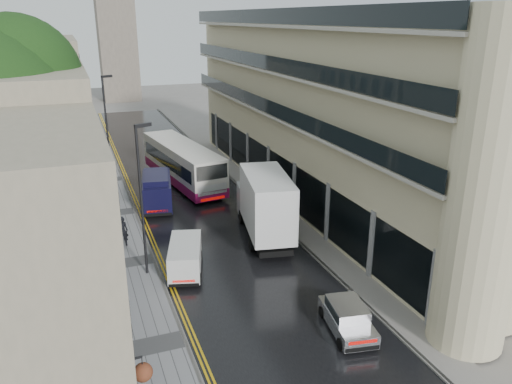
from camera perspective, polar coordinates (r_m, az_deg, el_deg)
road at (r=38.67m, az=-7.01°, el=-1.38°), size 9.00×85.00×0.02m
left_sidewalk at (r=37.86m, az=-15.64°, el=-2.36°), size 2.70×85.00×0.12m
right_sidewalk at (r=40.13m, az=0.49°, el=-0.37°), size 1.80×85.00×0.12m
old_shop_row at (r=38.56m, az=-22.15°, el=6.56°), size 4.50×56.00×12.00m
modern_block at (r=39.04m, az=8.15°, el=9.42°), size 8.00×40.00×14.00m
tree_far at (r=41.64m, az=-25.94°, el=7.22°), size 9.24×9.24×12.46m
cream_bus at (r=39.78m, az=-8.34°, el=1.75°), size 4.66×12.71×3.39m
white_lorry at (r=30.02m, az=-0.52°, el=-2.89°), size 4.05×8.77×4.44m
silver_hatchback at (r=22.54m, az=9.79°, el=-15.87°), size 2.18×3.88×1.38m
white_van at (r=27.22m, az=-9.88°, el=-8.75°), size 2.70×4.25×1.78m
navy_van at (r=36.60m, az=-12.79°, el=-0.68°), size 2.98×5.56×2.69m
pedestrian at (r=32.02m, az=-15.04°, el=-4.34°), size 0.72×0.48×1.96m
lamp_post_near at (r=27.16m, az=-12.94°, el=-1.22°), size 0.95×0.53×8.34m
lamp_post_far at (r=45.37m, az=-16.68°, el=7.01°), size 1.00×0.61×8.83m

